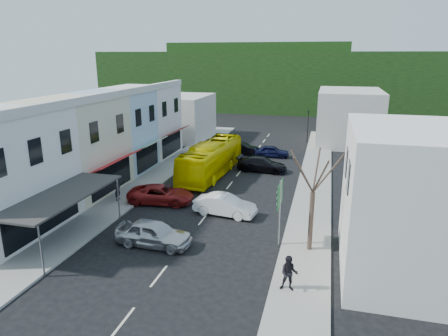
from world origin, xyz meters
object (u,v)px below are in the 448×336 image
traffic_signal (308,126)px  pedestrian_left (118,190)px  bus (211,160)px  street_tree (313,192)px  direction_sign (279,214)px  car_white (225,206)px  pedestrian_right (289,275)px  car_red (161,195)px  car_silver (154,235)px

traffic_signal → pedestrian_left: bearing=65.0°
bus → street_tree: size_ratio=1.53×
street_tree → direction_sign: bearing=174.9°
bus → car_white: 10.29m
car_white → pedestrian_right: (5.60, -8.95, 0.30)m
car_red → traffic_signal: 27.93m
car_silver → street_tree: size_ratio=0.58×
bus → car_red: bearing=-98.7°
car_white → pedestrian_right: size_ratio=2.59×
car_silver → car_red: 7.43m
traffic_signal → direction_sign: bearing=92.0°
direction_sign → street_tree: street_tree is taller
car_white → street_tree: (6.39, -4.21, 3.10)m
pedestrian_right → bus: bearing=116.2°
car_silver → direction_sign: direction_sign is taller
pedestrian_right → traffic_signal: size_ratio=0.38×
bus → car_silver: 15.44m
car_silver → car_red: same height
car_silver → car_red: (-2.50, 7.00, 0.00)m
car_white → traffic_signal: size_ratio=0.99×
car_silver → street_tree: bearing=-77.7°
car_red → street_tree: size_ratio=0.61×
car_silver → car_white: size_ratio=1.00×
bus → traffic_signal: size_ratio=2.61×
car_silver → car_red: bearing=22.0°
car_silver → traffic_signal: bearing=-10.6°
car_silver → pedestrian_right: 9.21m
bus → pedestrian_left: bearing=-117.1°
direction_sign → street_tree: bearing=-3.4°
street_tree → car_white: bearing=146.6°
pedestrian_left → pedestrian_right: (14.69, -9.46, 0.00)m
street_tree → traffic_signal: 31.44m
pedestrian_right → direction_sign: direction_sign is taller
bus → car_white: size_ratio=2.64×
bus → car_white: (3.82, -9.52, -0.85)m
bus → traffic_signal: traffic_signal is taller
car_red → traffic_signal: traffic_signal is taller
car_red → direction_sign: bearing=-124.2°
car_silver → traffic_signal: (7.56, 33.02, 1.52)m
bus → pedestrian_left: (-5.26, -9.01, -0.55)m
car_red → street_tree: bearing=-121.0°
car_silver → direction_sign: 7.91m
pedestrian_left → direction_sign: 14.35m
car_white → traffic_signal: 27.54m
street_tree → traffic_signal: (-1.92, 31.35, -1.58)m
car_silver → street_tree: (9.47, 1.67, 3.10)m
car_silver → pedestrian_right: pedestrian_right is taller
bus → car_red: bus is taller
pedestrian_right → car_red: bearing=137.1°
car_silver → bus: bearing=5.1°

